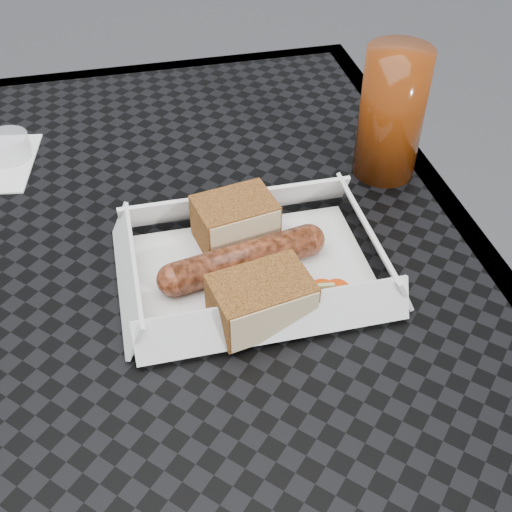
{
  "coord_description": "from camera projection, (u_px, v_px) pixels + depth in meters",
  "views": [
    {
      "loc": [
        0.06,
        -0.5,
        1.17
      ],
      "look_at": [
        0.16,
        -0.08,
        0.78
      ],
      "focal_mm": 45.0,
      "sensor_mm": 36.0,
      "label": 1
    }
  ],
  "objects": [
    {
      "name": "food_tray",
      "position": [
        254.0,
        271.0,
        0.62
      ],
      "size": [
        0.22,
        0.15,
        0.0
      ],
      "primitive_type": "cube",
      "color": "white",
      "rests_on": "patio_table"
    },
    {
      "name": "patio_table",
      "position": [
        100.0,
        304.0,
        0.69
      ],
      "size": [
        0.8,
        0.8,
        0.74
      ],
      "color": "black",
      "rests_on": "ground"
    },
    {
      "name": "veg_garnish",
      "position": [
        336.0,
        295.0,
        0.59
      ],
      "size": [
        0.03,
        0.03,
        0.0
      ],
      "color": "#DE3E09",
      "rests_on": "food_tray"
    },
    {
      "name": "condiment_cup_empty",
      "position": [
        8.0,
        147.0,
        0.75
      ],
      "size": [
        0.05,
        0.05,
        0.03
      ],
      "primitive_type": "cylinder",
      "color": "silver",
      "rests_on": "patio_table"
    },
    {
      "name": "bread_far",
      "position": [
        261.0,
        300.0,
        0.56
      ],
      "size": [
        0.09,
        0.07,
        0.04
      ],
      "primitive_type": "cube",
      "rotation": [
        0.0,
        0.0,
        0.18
      ],
      "color": "brown",
      "rests_on": "food_tray"
    },
    {
      "name": "bread_near",
      "position": [
        235.0,
        221.0,
        0.63
      ],
      "size": [
        0.08,
        0.07,
        0.05
      ],
      "primitive_type": "cube",
      "rotation": [
        0.0,
        0.0,
        0.18
      ],
      "color": "brown",
      "rests_on": "food_tray"
    },
    {
      "name": "drink_glass",
      "position": [
        391.0,
        114.0,
        0.69
      ],
      "size": [
        0.07,
        0.07,
        0.15
      ],
      "primitive_type": "cylinder",
      "color": "#642608",
      "rests_on": "patio_table"
    },
    {
      "name": "bratwurst",
      "position": [
        243.0,
        259.0,
        0.6
      ],
      "size": [
        0.17,
        0.06,
        0.03
      ],
      "rotation": [
        0.0,
        0.0,
        0.18
      ],
      "color": "brown",
      "rests_on": "food_tray"
    }
  ]
}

